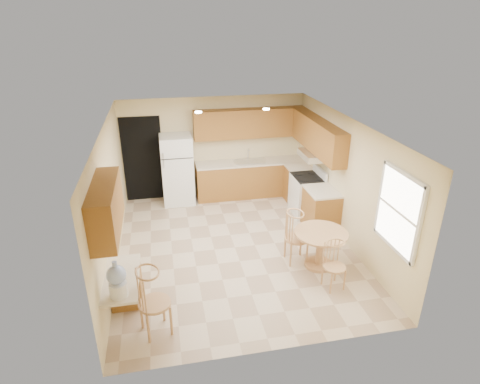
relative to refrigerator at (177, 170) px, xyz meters
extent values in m
plane|color=#C6AF90|center=(0.95, -2.40, -0.85)|extent=(5.50, 5.50, 0.00)
cube|color=white|center=(0.95, -2.40, 1.65)|extent=(4.50, 5.50, 0.02)
cube|color=beige|center=(0.95, 0.35, 0.40)|extent=(4.50, 0.02, 2.50)
cube|color=beige|center=(0.95, -5.15, 0.40)|extent=(4.50, 0.02, 2.50)
cube|color=beige|center=(-1.30, -2.40, 0.40)|extent=(0.02, 5.50, 2.50)
cube|color=beige|center=(3.20, -2.40, 0.40)|extent=(0.02, 5.50, 2.50)
cube|color=black|center=(-0.80, 0.34, 0.20)|extent=(0.90, 0.02, 2.10)
cube|color=#996326|center=(1.83, 0.05, -0.41)|extent=(2.75, 0.60, 0.87)
cube|color=beige|center=(1.83, 0.05, 0.04)|extent=(2.75, 0.63, 0.04)
cube|color=#996326|center=(2.90, -0.54, -0.41)|extent=(0.60, 0.59, 0.87)
cube|color=beige|center=(2.90, -0.54, 0.04)|extent=(0.63, 0.59, 0.04)
cube|color=#996326|center=(2.90, -2.00, -0.41)|extent=(0.60, 0.80, 0.87)
cube|color=beige|center=(2.90, -2.00, 0.04)|extent=(0.63, 0.80, 0.04)
cube|color=#996326|center=(1.83, 0.19, 1.00)|extent=(2.75, 0.33, 0.70)
cube|color=#996326|center=(3.04, -1.19, 1.00)|extent=(0.33, 2.42, 0.70)
cube|color=#996326|center=(-1.13, -4.00, 1.00)|extent=(0.33, 1.40, 0.70)
cube|color=silver|center=(1.80, 0.05, 0.07)|extent=(0.78, 0.44, 0.01)
cube|color=silver|center=(2.95, -1.22, 0.57)|extent=(0.50, 0.76, 0.14)
cube|color=#996326|center=(-1.05, -3.72, -0.49)|extent=(0.48, 0.42, 0.72)
cube|color=beige|center=(-1.05, -4.10, -0.10)|extent=(0.50, 1.20, 0.04)
cube|color=white|center=(3.18, -4.25, 0.65)|extent=(0.05, 1.00, 1.20)
cube|color=white|center=(3.17, -4.25, 1.27)|extent=(0.05, 1.10, 0.06)
cube|color=white|center=(3.17, -4.25, 0.03)|extent=(0.05, 1.10, 0.06)
cube|color=white|center=(3.17, -4.78, 0.65)|extent=(0.05, 0.06, 1.28)
cube|color=white|center=(3.17, -3.72, 0.65)|extent=(0.05, 0.06, 1.28)
cylinder|color=white|center=(0.45, -1.20, 1.64)|extent=(0.14, 0.14, 0.02)
cylinder|color=white|center=(1.85, -1.20, 1.64)|extent=(0.14, 0.14, 0.02)
cube|color=white|center=(0.00, 0.00, 0.00)|extent=(0.75, 0.70, 1.69)
cube|color=black|center=(0.00, -0.35, 0.40)|extent=(0.73, 0.01, 0.02)
cube|color=silver|center=(-0.31, -0.36, 0.30)|extent=(0.03, 0.03, 0.18)
cube|color=silver|center=(-0.31, -0.36, 0.50)|extent=(0.03, 0.03, 0.14)
cube|color=white|center=(2.87, -1.22, -0.40)|extent=(0.65, 0.76, 0.90)
cube|color=black|center=(2.87, -1.22, 0.06)|extent=(0.64, 0.75, 0.02)
cube|color=white|center=(3.15, -1.22, 0.15)|extent=(0.06, 0.76, 0.18)
cylinder|color=tan|center=(2.35, -3.33, -0.82)|extent=(0.52, 0.52, 0.06)
cylinder|color=tan|center=(2.35, -3.33, -0.50)|extent=(0.13, 0.13, 0.63)
cylinder|color=tan|center=(2.35, -3.33, -0.16)|extent=(0.96, 0.96, 0.04)
cylinder|color=tan|center=(1.99, -3.08, -0.37)|extent=(0.45, 0.45, 0.04)
cylinder|color=tan|center=(1.83, -2.92, -0.61)|extent=(0.04, 0.04, 0.48)
cylinder|color=tan|center=(2.15, -2.92, -0.61)|extent=(0.04, 0.04, 0.48)
cylinder|color=tan|center=(1.83, -3.24, -0.61)|extent=(0.04, 0.04, 0.48)
cylinder|color=tan|center=(2.15, -3.24, -0.61)|extent=(0.04, 0.04, 0.48)
cylinder|color=tan|center=(2.35, -3.98, -0.45)|extent=(0.37, 0.37, 0.04)
cylinder|color=tan|center=(2.22, -3.85, -0.65)|extent=(0.03, 0.03, 0.40)
cylinder|color=tan|center=(2.48, -3.85, -0.65)|extent=(0.03, 0.03, 0.40)
cylinder|color=tan|center=(2.22, -4.11, -0.65)|extent=(0.03, 0.03, 0.40)
cylinder|color=tan|center=(2.48, -4.11, -0.65)|extent=(0.03, 0.03, 0.40)
cylinder|color=tan|center=(-0.60, -4.45, -0.34)|extent=(0.47, 0.47, 0.04)
cylinder|color=tan|center=(-0.77, -4.28, -0.60)|extent=(0.04, 0.04, 0.50)
cylinder|color=tan|center=(-0.43, -4.28, -0.60)|extent=(0.04, 0.04, 0.50)
cylinder|color=tan|center=(-0.77, -4.62, -0.60)|extent=(0.04, 0.04, 0.50)
cylinder|color=tan|center=(-0.43, -4.62, -0.60)|extent=(0.04, 0.04, 0.50)
cylinder|color=white|center=(-1.05, -4.52, 0.03)|extent=(0.24, 0.24, 0.21)
sphere|color=#9AB3EE|center=(-1.05, -4.52, 0.26)|extent=(0.26, 0.26, 0.26)
cylinder|color=#9AB3EE|center=(-1.05, -4.52, 0.43)|extent=(0.07, 0.07, 0.08)
camera|label=1|loc=(-0.31, -9.17, 3.42)|focal=30.00mm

